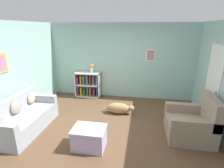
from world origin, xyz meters
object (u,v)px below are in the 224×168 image
Objects in this scene: bookshelf at (88,85)px; vase at (92,68)px; couch at (24,118)px; recliner_chair at (192,123)px; coffee_table at (89,137)px; dog at (119,108)px.

vase reaches higher than bookshelf.
couch is 2.75m from vase.
bookshelf is 3.72m from recliner_chair.
coffee_table is (1.78, -0.37, -0.07)m from couch.
bookshelf is 1.78m from dog.
coffee_table is at bearing -160.72° from recliner_chair.
bookshelf is at bearing 146.79° from recliner_chair.
recliner_chair is at bearing -34.39° from vase.
bookshelf is 0.95× the size of dog.
bookshelf is at bearing 137.83° from dog.
recliner_chair reaches higher than dog.
vase is at bearing 134.48° from dog.
vase is at bearing 104.57° from coffee_table.
vase is (-2.95, 2.02, 0.75)m from recliner_chair.
coffee_table is at bearing -104.29° from dog.
vase is (1.06, 2.42, 0.78)m from couch.
coffee_table is at bearing -11.79° from couch.
couch is 5.28× the size of vase.
dog is (1.30, -1.18, -0.27)m from bookshelf.
coffee_table reaches higher than dog.
dog is at bearing -42.17° from bookshelf.
recliner_chair is (3.11, -2.03, -0.09)m from bookshelf.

